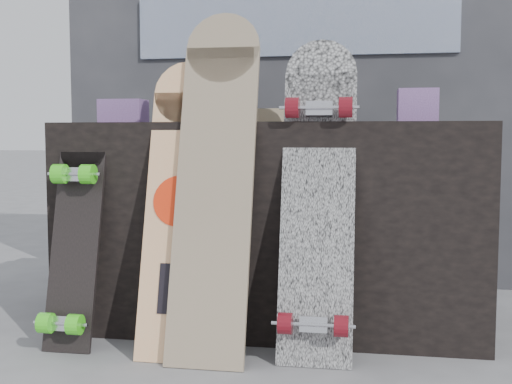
% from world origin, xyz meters
% --- Properties ---
extents(ground, '(60.00, 60.00, 0.00)m').
position_xyz_m(ground, '(0.00, 0.00, 0.00)').
color(ground, slate).
rests_on(ground, ground).
extents(vendor_table, '(1.60, 0.60, 0.80)m').
position_xyz_m(vendor_table, '(0.00, 0.50, 0.40)').
color(vendor_table, black).
rests_on(vendor_table, ground).
extents(booth, '(2.40, 0.22, 2.20)m').
position_xyz_m(booth, '(0.00, 1.35, 1.10)').
color(booth, '#323237').
rests_on(booth, ground).
extents(merch_box_purple, '(0.18, 0.12, 0.10)m').
position_xyz_m(merch_box_purple, '(-0.63, 0.53, 0.85)').
color(merch_box_purple, '#5B356D').
rests_on(merch_box_purple, vendor_table).
extents(merch_box_small, '(0.14, 0.14, 0.12)m').
position_xyz_m(merch_box_small, '(0.55, 0.42, 0.86)').
color(merch_box_small, '#5B356D').
rests_on(merch_box_small, vendor_table).
extents(merch_box_flat, '(0.22, 0.10, 0.06)m').
position_xyz_m(merch_box_flat, '(0.02, 0.58, 0.83)').
color(merch_box_flat, '#D1B78C').
rests_on(merch_box_flat, vendor_table).
extents(longboard_geisha, '(0.23, 0.30, 1.02)m').
position_xyz_m(longboard_geisha, '(-0.27, 0.14, 0.54)').
color(longboard_geisha, beige).
rests_on(longboard_geisha, ground).
extents(longboard_celtic, '(0.27, 0.37, 1.19)m').
position_xyz_m(longboard_celtic, '(-0.14, 0.14, 0.63)').
color(longboard_celtic, beige).
rests_on(longboard_celtic, ground).
extents(longboard_cascadia, '(0.25, 0.34, 1.09)m').
position_xyz_m(longboard_cascadia, '(0.21, 0.16, 0.56)').
color(longboard_cascadia, silver).
rests_on(longboard_cascadia, ground).
extents(skateboard_dark, '(0.18, 0.28, 0.79)m').
position_xyz_m(skateboard_dark, '(-0.65, 0.11, 0.40)').
color(skateboard_dark, black).
rests_on(skateboard_dark, ground).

